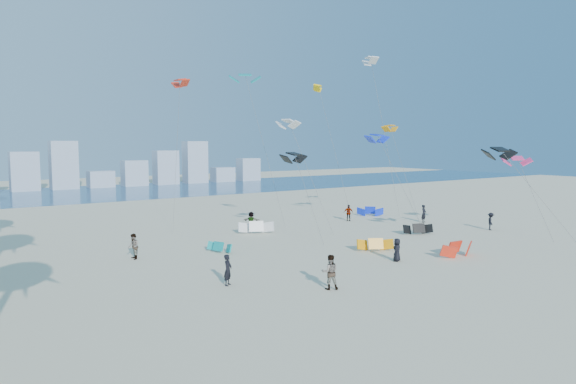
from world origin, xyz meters
TOP-DOWN VIEW (x-y plane):
  - ground at (0.00, 0.00)m, footprint 220.00×220.00m
  - ocean at (0.00, 72.00)m, footprint 220.00×220.00m
  - kitesurfer_near at (-4.44, 11.23)m, footprint 0.76×0.73m
  - kitesurfer_mid at (-0.24, 7.35)m, footprint 1.17×1.09m
  - kitesurfers_far at (10.29, 20.31)m, footprint 31.89×17.59m
  - grounded_kites at (11.42, 18.27)m, footprint 25.00×20.38m
  - flying_kites at (14.50, 23.91)m, footprint 25.46×30.90m
  - distant_skyline at (-1.19, 82.00)m, footprint 85.00×3.00m

SIDE VIEW (x-z plane):
  - ground at x=0.00m, z-range 0.00..0.00m
  - ocean at x=0.00m, z-range 0.01..0.01m
  - grounded_kites at x=11.42m, z-range -0.05..0.97m
  - kitesurfers_far at x=10.29m, z-range -0.04..1.74m
  - kitesurfer_near at x=-4.44m, z-range 0.00..1.75m
  - kitesurfer_mid at x=-0.24m, z-range 0.00..1.92m
  - distant_skyline at x=-1.19m, z-range -1.11..7.29m
  - flying_kites at x=14.50m, z-range 2.30..20.29m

